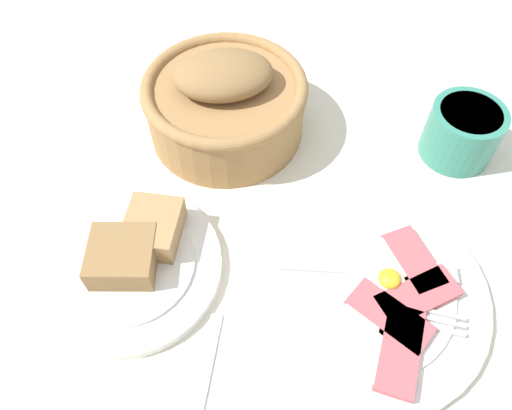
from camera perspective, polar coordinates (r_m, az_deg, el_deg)
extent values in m
plane|color=beige|center=(0.54, 6.07, -8.45)|extent=(3.00, 3.00, 0.00)
cylinder|color=silver|center=(0.54, 12.09, -9.67)|extent=(0.26, 0.26, 0.01)
cylinder|color=silver|center=(0.53, 12.24, -9.30)|extent=(0.19, 0.19, 0.00)
cube|color=#BC5156|center=(0.52, 14.99, -12.18)|extent=(0.09, 0.08, 0.01)
cube|color=beige|center=(0.51, 14.02, -13.49)|extent=(0.07, 0.05, 0.01)
cube|color=#BC5156|center=(0.51, 16.13, -15.63)|extent=(0.05, 0.09, 0.01)
cube|color=beige|center=(0.50, 14.30, -15.20)|extent=(0.03, 0.08, 0.01)
cube|color=#BC5156|center=(0.53, 18.00, -9.86)|extent=(0.09, 0.08, 0.01)
cube|color=beige|center=(0.54, 17.01, -8.47)|extent=(0.07, 0.05, 0.01)
cube|color=#BC5156|center=(0.55, 17.57, -6.00)|extent=(0.07, 0.08, 0.01)
cube|color=beige|center=(0.54, 16.17, -6.57)|extent=(0.05, 0.07, 0.01)
ellipsoid|color=white|center=(0.53, 14.29, -8.29)|extent=(0.07, 0.06, 0.01)
ellipsoid|color=yellow|center=(0.53, 15.00, -8.04)|extent=(0.02, 0.02, 0.01)
cube|color=silver|center=(0.51, 8.57, -10.28)|extent=(0.11, 0.02, 0.00)
cube|color=silver|center=(0.52, 16.61, -11.77)|extent=(0.03, 0.02, 0.00)
cube|color=silver|center=(0.53, 20.54, -13.20)|extent=(0.04, 0.01, 0.00)
cube|color=silver|center=(0.53, 20.57, -12.41)|extent=(0.04, 0.01, 0.00)
cube|color=silver|center=(0.53, 20.60, -11.64)|extent=(0.04, 0.01, 0.00)
cube|color=silver|center=(0.53, 8.47, -7.05)|extent=(0.11, 0.02, 0.00)
cube|color=#9EA0A5|center=(0.55, 18.21, -7.35)|extent=(0.08, 0.03, 0.00)
cylinder|color=silver|center=(0.55, -14.34, -6.87)|extent=(0.20, 0.20, 0.01)
cylinder|color=silver|center=(0.55, -14.51, -6.47)|extent=(0.14, 0.14, 0.00)
cube|color=olive|center=(0.53, -15.00, -5.69)|extent=(0.08, 0.07, 0.03)
cube|color=#9E7A4C|center=(0.54, -11.67, -2.52)|extent=(0.06, 0.07, 0.03)
cylinder|color=#337F6B|center=(0.66, 22.46, 7.65)|extent=(0.09, 0.09, 0.07)
cylinder|color=white|center=(0.64, 23.33, 9.49)|extent=(0.07, 0.07, 0.01)
cylinder|color=olive|center=(0.64, -3.48, 10.84)|extent=(0.20, 0.20, 0.07)
torus|color=olive|center=(0.62, -3.65, 13.32)|extent=(0.20, 0.20, 0.02)
ellipsoid|color=olive|center=(0.60, -3.74, 14.60)|extent=(0.14, 0.11, 0.04)
cube|color=silver|center=(0.50, -5.72, -17.85)|extent=(0.01, 0.11, 0.01)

